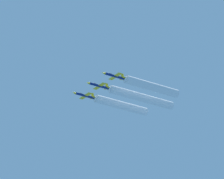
# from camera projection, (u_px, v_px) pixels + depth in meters

# --- Properties ---
(jet_far_left) EXTENTS (8.32, 12.12, 2.91)m
(jet_far_left) POSITION_uv_depth(u_px,v_px,m) (114.00, 76.00, 379.29)
(jet_far_left) COLOR navy
(jet_inner_left) EXTENTS (8.32, 12.12, 2.91)m
(jet_inner_left) POSITION_uv_depth(u_px,v_px,m) (98.00, 86.00, 387.54)
(jet_inner_left) COLOR navy
(jet_center) EXTENTS (8.32, 12.12, 2.91)m
(jet_center) POSITION_uv_depth(u_px,v_px,m) (84.00, 95.00, 397.24)
(jet_center) COLOR navy
(smoke_trail_far_left) EXTENTS (3.86, 29.81, 3.86)m
(smoke_trail_far_left) POSITION_uv_depth(u_px,v_px,m) (151.00, 86.00, 389.57)
(smoke_trail_far_left) COLOR white
(smoke_trail_inner_left) EXTENTS (3.86, 36.33, 3.86)m
(smoke_trail_inner_left) POSITION_uv_depth(u_px,v_px,m) (141.00, 97.00, 399.45)
(smoke_trail_inner_left) COLOR white
(smoke_trail_center) EXTENTS (3.86, 29.83, 3.86)m
(smoke_trail_center) POSITION_uv_depth(u_px,v_px,m) (120.00, 105.00, 407.52)
(smoke_trail_center) COLOR white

